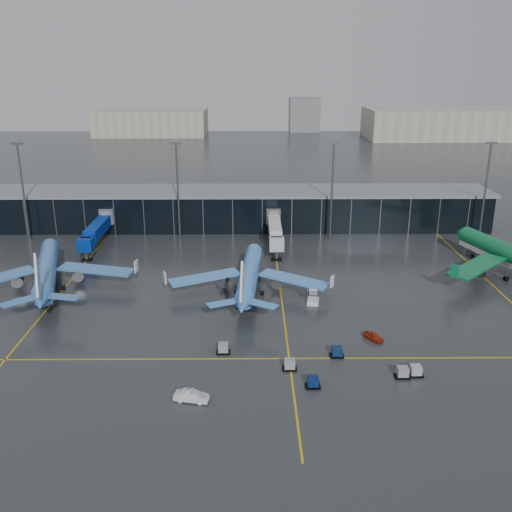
{
  "coord_description": "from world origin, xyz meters",
  "views": [
    {
      "loc": [
        4.04,
        -95.33,
        44.64
      ],
      "look_at": [
        5.0,
        18.0,
        6.0
      ],
      "focal_mm": 40.0,
      "sensor_mm": 36.0,
      "label": 1
    }
  ],
  "objects_px": {
    "airliner_arkefly": "(45,258)",
    "airliner_klm_near": "(250,264)",
    "baggage_carts": "(329,365)",
    "service_van_white": "(191,396)",
    "mobile_airstair": "(313,299)",
    "service_van_red": "(373,336)"
  },
  "relations": [
    {
      "from": "airliner_klm_near",
      "to": "mobile_airstair",
      "type": "xyz_separation_m",
      "value": [
        12.39,
        -6.32,
        -5.23
      ]
    },
    {
      "from": "mobile_airstair",
      "to": "airliner_arkefly",
      "type": "bearing_deg",
      "value": -179.34
    },
    {
      "from": "airliner_klm_near",
      "to": "airliner_arkefly",
      "type": "bearing_deg",
      "value": -178.9
    },
    {
      "from": "baggage_carts",
      "to": "service_van_white",
      "type": "relative_size",
      "value": 6.43
    },
    {
      "from": "airliner_klm_near",
      "to": "baggage_carts",
      "type": "xyz_separation_m",
      "value": [
        12.15,
        -31.72,
        -5.24
      ]
    },
    {
      "from": "airliner_arkefly",
      "to": "mobile_airstair",
      "type": "relative_size",
      "value": 12.01
    },
    {
      "from": "mobile_airstair",
      "to": "service_van_white",
      "type": "bearing_deg",
      "value": -111.62
    },
    {
      "from": "airliner_arkefly",
      "to": "airliner_klm_near",
      "type": "relative_size",
      "value": 1.08
    },
    {
      "from": "service_van_red",
      "to": "airliner_klm_near",
      "type": "bearing_deg",
      "value": 96.9
    },
    {
      "from": "airliner_arkefly",
      "to": "airliner_klm_near",
      "type": "bearing_deg",
      "value": -18.85
    },
    {
      "from": "airliner_klm_near",
      "to": "service_van_white",
      "type": "xyz_separation_m",
      "value": [
        -8.0,
        -40.12,
        -5.19
      ]
    },
    {
      "from": "airliner_arkefly",
      "to": "mobile_airstair",
      "type": "distance_m",
      "value": 55.24
    },
    {
      "from": "service_van_white",
      "to": "service_van_red",
      "type": "bearing_deg",
      "value": -47.09
    },
    {
      "from": "airliner_arkefly",
      "to": "service_van_red",
      "type": "height_order",
      "value": "airliner_arkefly"
    },
    {
      "from": "airliner_klm_near",
      "to": "service_van_white",
      "type": "bearing_deg",
      "value": -97.31
    },
    {
      "from": "service_van_red",
      "to": "service_van_white",
      "type": "xyz_separation_m",
      "value": [
        -28.99,
        -18.21,
        0.16
      ]
    },
    {
      "from": "mobile_airstair",
      "to": "service_van_red",
      "type": "distance_m",
      "value": 17.8
    },
    {
      "from": "mobile_airstair",
      "to": "baggage_carts",
      "type": "bearing_deg",
      "value": -81.07
    },
    {
      "from": "baggage_carts",
      "to": "service_van_white",
      "type": "xyz_separation_m",
      "value": [
        -20.15,
        -8.41,
        0.04
      ]
    },
    {
      "from": "service_van_red",
      "to": "service_van_white",
      "type": "relative_size",
      "value": 0.77
    },
    {
      "from": "airliner_arkefly",
      "to": "airliner_klm_near",
      "type": "distance_m",
      "value": 41.96
    },
    {
      "from": "airliner_klm_near",
      "to": "mobile_airstair",
      "type": "relative_size",
      "value": 11.09
    }
  ]
}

